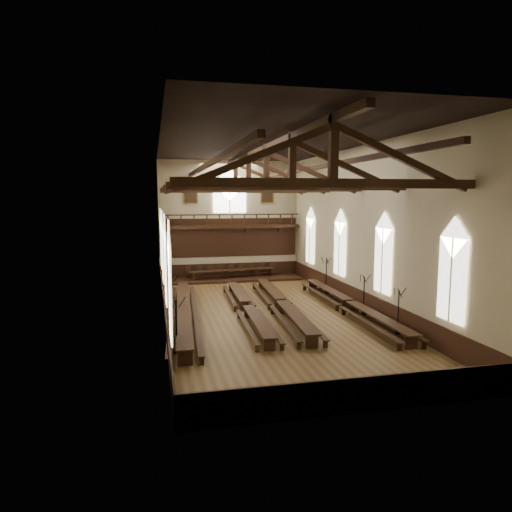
{
  "coord_description": "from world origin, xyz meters",
  "views": [
    {
      "loc": [
        -6.44,
        -25.8,
        6.9
      ],
      "look_at": [
        -0.27,
        1.5,
        3.28
      ],
      "focal_mm": 32.0,
      "sensor_mm": 36.0,
      "label": 1
    }
  ],
  "objects_px": {
    "dais": "(233,279)",
    "candelabrum_left_far": "(168,286)",
    "candelabrum_left_near": "(177,336)",
    "candelabrum_right_mid": "(364,302)",
    "refectory_row_c": "(282,303)",
    "refectory_row_d": "(350,304)",
    "refectory_row_a": "(184,310)",
    "refectory_row_b": "(247,306)",
    "candelabrum_right_far": "(326,283)",
    "high_table": "(233,271)",
    "candelabrum_left_mid": "(171,306)",
    "candelabrum_right_near": "(398,320)"
  },
  "relations": [
    {
      "from": "refectory_row_a",
      "to": "candelabrum_right_near",
      "type": "distance_m",
      "value": 11.53
    },
    {
      "from": "refectory_row_c",
      "to": "candelabrum_right_far",
      "type": "xyz_separation_m",
      "value": [
        4.53,
        4.25,
        0.26
      ]
    },
    {
      "from": "candelabrum_left_far",
      "to": "candelabrum_right_near",
      "type": "relative_size",
      "value": 0.99
    },
    {
      "from": "refectory_row_a",
      "to": "candelabrum_right_mid",
      "type": "relative_size",
      "value": 6.18
    },
    {
      "from": "candelabrum_left_mid",
      "to": "candelabrum_right_near",
      "type": "height_order",
      "value": "candelabrum_left_mid"
    },
    {
      "from": "candelabrum_left_far",
      "to": "candelabrum_right_far",
      "type": "distance_m",
      "value": 11.22
    },
    {
      "from": "refectory_row_d",
      "to": "candelabrum_left_mid",
      "type": "bearing_deg",
      "value": 174.89
    },
    {
      "from": "refectory_row_d",
      "to": "candelabrum_left_far",
      "type": "bearing_deg",
      "value": 146.35
    },
    {
      "from": "refectory_row_a",
      "to": "candelabrum_right_far",
      "type": "distance_m",
      "value": 11.56
    },
    {
      "from": "refectory_row_a",
      "to": "candelabrum_left_near",
      "type": "height_order",
      "value": "candelabrum_left_near"
    },
    {
      "from": "refectory_row_c",
      "to": "candelabrum_right_far",
      "type": "relative_size",
      "value": 5.42
    },
    {
      "from": "refectory_row_b",
      "to": "candelabrum_right_mid",
      "type": "bearing_deg",
      "value": -13.08
    },
    {
      "from": "refectory_row_b",
      "to": "high_table",
      "type": "height_order",
      "value": "high_table"
    },
    {
      "from": "refectory_row_c",
      "to": "refectory_row_d",
      "type": "height_order",
      "value": "same"
    },
    {
      "from": "refectory_row_d",
      "to": "high_table",
      "type": "bearing_deg",
      "value": 112.15
    },
    {
      "from": "dais",
      "to": "candelabrum_left_near",
      "type": "distance_m",
      "value": 18.11
    },
    {
      "from": "refectory_row_c",
      "to": "candelabrum_left_far",
      "type": "height_order",
      "value": "candelabrum_left_far"
    },
    {
      "from": "candelabrum_right_mid",
      "to": "candelabrum_right_far",
      "type": "xyz_separation_m",
      "value": [
        0.0,
        6.02,
        0.08
      ]
    },
    {
      "from": "candelabrum_left_mid",
      "to": "candelabrum_left_far",
      "type": "relative_size",
      "value": 1.06
    },
    {
      "from": "dais",
      "to": "candelabrum_left_far",
      "type": "bearing_deg",
      "value": -136.17
    },
    {
      "from": "dais",
      "to": "high_table",
      "type": "xyz_separation_m",
      "value": [
        -0.0,
        0.0,
        0.68
      ]
    },
    {
      "from": "candelabrum_left_mid",
      "to": "candelabrum_right_far",
      "type": "bearing_deg",
      "value": 21.82
    },
    {
      "from": "candelabrum_left_mid",
      "to": "refectory_row_b",
      "type": "bearing_deg",
      "value": -0.18
    },
    {
      "from": "candelabrum_left_near",
      "to": "candelabrum_left_far",
      "type": "relative_size",
      "value": 1.08
    },
    {
      "from": "refectory_row_d",
      "to": "candelabrum_left_near",
      "type": "relative_size",
      "value": 5.65
    },
    {
      "from": "refectory_row_c",
      "to": "high_table",
      "type": "relative_size",
      "value": 1.95
    },
    {
      "from": "refectory_row_b",
      "to": "dais",
      "type": "relative_size",
      "value": 1.21
    },
    {
      "from": "refectory_row_b",
      "to": "candelabrum_right_mid",
      "type": "xyz_separation_m",
      "value": [
        6.71,
        -1.56,
        0.23
      ]
    },
    {
      "from": "refectory_row_a",
      "to": "candelabrum_left_far",
      "type": "relative_size",
      "value": 6.3
    },
    {
      "from": "refectory_row_d",
      "to": "candelabrum_right_near",
      "type": "relative_size",
      "value": 6.07
    },
    {
      "from": "refectory_row_d",
      "to": "dais",
      "type": "height_order",
      "value": "refectory_row_d"
    },
    {
      "from": "candelabrum_right_near",
      "to": "candelabrum_right_mid",
      "type": "height_order",
      "value": "candelabrum_right_mid"
    },
    {
      "from": "dais",
      "to": "refectory_row_b",
      "type": "bearing_deg",
      "value": -95.69
    },
    {
      "from": "refectory_row_b",
      "to": "candelabrum_right_near",
      "type": "bearing_deg",
      "value": -39.02
    },
    {
      "from": "refectory_row_d",
      "to": "dais",
      "type": "bearing_deg",
      "value": 112.15
    },
    {
      "from": "candelabrum_left_far",
      "to": "candelabrum_right_mid",
      "type": "height_order",
      "value": "candelabrum_right_mid"
    },
    {
      "from": "dais",
      "to": "candelabrum_left_far",
      "type": "relative_size",
      "value": 4.83
    },
    {
      "from": "refectory_row_c",
      "to": "refectory_row_d",
      "type": "bearing_deg",
      "value": -15.95
    },
    {
      "from": "high_table",
      "to": "candelabrum_right_near",
      "type": "xyz_separation_m",
      "value": [
        5.57,
        -16.83,
        -0.06
      ]
    },
    {
      "from": "refectory_row_b",
      "to": "candelabrum_left_near",
      "type": "relative_size",
      "value": 5.43
    },
    {
      "from": "high_table",
      "to": "candelabrum_right_near",
      "type": "distance_m",
      "value": 17.73
    },
    {
      "from": "refectory_row_d",
      "to": "candelabrum_right_far",
      "type": "height_order",
      "value": "candelabrum_right_far"
    },
    {
      "from": "refectory_row_a",
      "to": "candelabrum_right_far",
      "type": "bearing_deg",
      "value": 25.52
    },
    {
      "from": "refectory_row_a",
      "to": "high_table",
      "type": "height_order",
      "value": "high_table"
    },
    {
      "from": "candelabrum_left_near",
      "to": "candelabrum_left_far",
      "type": "distance_m",
      "value": 11.92
    },
    {
      "from": "candelabrum_left_far",
      "to": "candelabrum_right_near",
      "type": "distance_m",
      "value": 16.0
    },
    {
      "from": "refectory_row_a",
      "to": "dais",
      "type": "relative_size",
      "value": 1.31
    },
    {
      "from": "candelabrum_right_far",
      "to": "dais",
      "type": "bearing_deg",
      "value": 128.78
    },
    {
      "from": "candelabrum_right_far",
      "to": "refectory_row_b",
      "type": "bearing_deg",
      "value": -146.4
    },
    {
      "from": "candelabrum_right_near",
      "to": "candelabrum_right_mid",
      "type": "xyz_separation_m",
      "value": [
        0.0,
        3.88,
        0.01
      ]
    }
  ]
}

